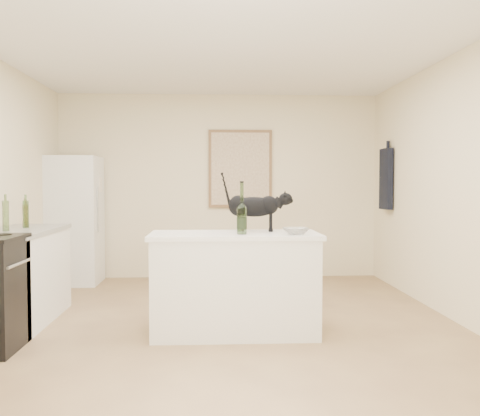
{
  "coord_description": "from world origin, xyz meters",
  "views": [
    {
      "loc": [
        -0.1,
        -4.99,
        1.34
      ],
      "look_at": [
        0.15,
        -0.15,
        1.12
      ],
      "focal_mm": 40.64,
      "sensor_mm": 36.0,
      "label": 1
    }
  ],
  "objects_px": {
    "glass_bowl": "(296,231)",
    "fridge": "(74,220)",
    "black_cat": "(254,209)",
    "wine_bottle": "(242,211)"
  },
  "relations": [
    {
      "from": "glass_bowl",
      "to": "wine_bottle",
      "type": "bearing_deg",
      "value": 172.03
    },
    {
      "from": "fridge",
      "to": "black_cat",
      "type": "relative_size",
      "value": 2.95
    },
    {
      "from": "wine_bottle",
      "to": "glass_bowl",
      "type": "xyz_separation_m",
      "value": [
        0.46,
        -0.06,
        -0.17
      ]
    },
    {
      "from": "fridge",
      "to": "black_cat",
      "type": "xyz_separation_m",
      "value": [
        2.24,
        -2.38,
        0.25
      ]
    },
    {
      "from": "black_cat",
      "to": "fridge",
      "type": "bearing_deg",
      "value": 139.6
    },
    {
      "from": "glass_bowl",
      "to": "fridge",
      "type": "bearing_deg",
      "value": 133.39
    },
    {
      "from": "fridge",
      "to": "glass_bowl",
      "type": "xyz_separation_m",
      "value": [
        2.57,
        -2.72,
        0.08
      ]
    },
    {
      "from": "black_cat",
      "to": "glass_bowl",
      "type": "distance_m",
      "value": 0.51
    },
    {
      "from": "fridge",
      "to": "glass_bowl",
      "type": "bearing_deg",
      "value": -46.61
    },
    {
      "from": "wine_bottle",
      "to": "fridge",
      "type": "bearing_deg",
      "value": 128.45
    }
  ]
}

